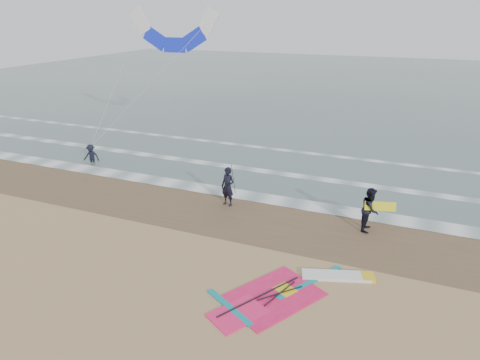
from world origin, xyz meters
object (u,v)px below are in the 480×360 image
at_px(windsurf_rig, 292,291).
at_px(person_wading, 91,151).
at_px(person_standing, 228,187).
at_px(person_walking, 370,209).
at_px(surf_kite, 173,33).

relative_size(windsurf_rig, person_wading, 3.41).
bearing_deg(person_standing, person_walking, 14.13).
bearing_deg(person_walking, person_wading, 84.59).
height_order(person_wading, surf_kite, surf_kite).
xyz_separation_m(person_wading, surf_kite, (3.75, 4.60, 6.92)).
bearing_deg(person_walking, person_standing, 92.98).
bearing_deg(person_wading, person_standing, -27.47).
relative_size(windsurf_rig, person_standing, 2.69).
relative_size(person_standing, person_wading, 1.27).
height_order(person_walking, person_wading, person_walking).
relative_size(windsurf_rig, person_walking, 2.70).
bearing_deg(surf_kite, windsurf_rig, -47.50).
distance_m(windsurf_rig, person_walking, 6.05).
xyz_separation_m(person_standing, person_walking, (6.78, -0.00, -0.00)).
bearing_deg(surf_kite, person_walking, -27.73).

